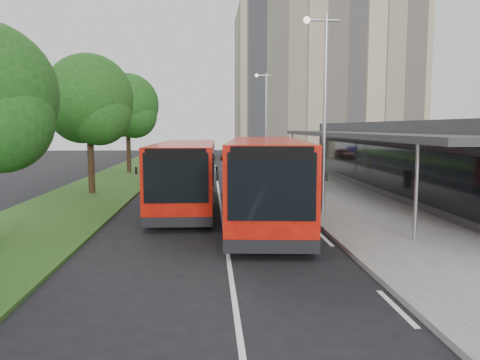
{
  "coord_description": "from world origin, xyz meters",
  "views": [
    {
      "loc": [
        -0.51,
        -17.01,
        3.69
      ],
      "look_at": [
        0.75,
        2.38,
        1.5
      ],
      "focal_mm": 35.0,
      "sensor_mm": 36.0,
      "label": 1
    }
  ],
  "objects_px": {
    "litter_bin": "(315,179)",
    "bollard": "(277,167)",
    "lamp_post_far": "(265,115)",
    "car_far": "(205,152)",
    "tree_mid": "(89,104)",
    "bus_main": "(266,180)",
    "car_near": "(229,154)",
    "tree_far": "(127,109)",
    "lamp_post_near": "(323,102)",
    "bus_second": "(186,175)"
  },
  "relations": [
    {
      "from": "litter_bin",
      "to": "bollard",
      "type": "bearing_deg",
      "value": 95.72
    },
    {
      "from": "lamp_post_far",
      "to": "car_far",
      "type": "xyz_separation_m",
      "value": [
        -5.28,
        21.12,
        -4.12
      ]
    },
    {
      "from": "tree_mid",
      "to": "bus_main",
      "type": "relative_size",
      "value": 0.66
    },
    {
      "from": "lamp_post_far",
      "to": "car_near",
      "type": "xyz_separation_m",
      "value": [
        -2.45,
        14.78,
        -4.08
      ]
    },
    {
      "from": "tree_far",
      "to": "lamp_post_near",
      "type": "xyz_separation_m",
      "value": [
        11.13,
        -19.05,
        -0.42
      ]
    },
    {
      "from": "lamp_post_near",
      "to": "bus_main",
      "type": "distance_m",
      "value": 4.03
    },
    {
      "from": "bollard",
      "to": "tree_far",
      "type": "bearing_deg",
      "value": 170.82
    },
    {
      "from": "tree_far",
      "to": "lamp_post_far",
      "type": "bearing_deg",
      "value": 4.87
    },
    {
      "from": "tree_mid",
      "to": "lamp_post_near",
      "type": "distance_m",
      "value": 13.18
    },
    {
      "from": "tree_mid",
      "to": "lamp_post_far",
      "type": "bearing_deg",
      "value": 49.32
    },
    {
      "from": "lamp_post_near",
      "to": "litter_bin",
      "type": "height_order",
      "value": "lamp_post_near"
    },
    {
      "from": "car_near",
      "to": "car_far",
      "type": "bearing_deg",
      "value": 122.84
    },
    {
      "from": "tree_mid",
      "to": "lamp_post_far",
      "type": "distance_m",
      "value": 17.07
    },
    {
      "from": "car_far",
      "to": "lamp_post_far",
      "type": "bearing_deg",
      "value": -94.96
    },
    {
      "from": "litter_bin",
      "to": "car_far",
      "type": "xyz_separation_m",
      "value": [
        -6.82,
        33.36,
        -0.06
      ]
    },
    {
      "from": "bus_main",
      "to": "bus_second",
      "type": "xyz_separation_m",
      "value": [
        -3.25,
        3.31,
        -0.11
      ]
    },
    {
      "from": "tree_mid",
      "to": "car_near",
      "type": "bearing_deg",
      "value": 72.62
    },
    {
      "from": "lamp_post_near",
      "to": "bus_second",
      "type": "xyz_separation_m",
      "value": [
        -5.69,
        2.39,
        -3.18
      ]
    },
    {
      "from": "tree_far",
      "to": "bus_second",
      "type": "height_order",
      "value": "tree_far"
    },
    {
      "from": "bus_second",
      "to": "car_far",
      "type": "relative_size",
      "value": 2.92
    },
    {
      "from": "car_near",
      "to": "tree_far",
      "type": "bearing_deg",
      "value": -110.12
    },
    {
      "from": "lamp_post_far",
      "to": "bollard",
      "type": "bearing_deg",
      "value": -78.14
    },
    {
      "from": "bus_main",
      "to": "bollard",
      "type": "distance_m",
      "value": 18.37
    },
    {
      "from": "bus_main",
      "to": "car_far",
      "type": "xyz_separation_m",
      "value": [
        -2.84,
        42.04,
        -1.05
      ]
    },
    {
      "from": "bus_second",
      "to": "bollard",
      "type": "xyz_separation_m",
      "value": [
        6.29,
        14.77,
        -0.94
      ]
    },
    {
      "from": "lamp_post_far",
      "to": "car_near",
      "type": "bearing_deg",
      "value": 99.41
    },
    {
      "from": "lamp_post_far",
      "to": "bollard",
      "type": "relative_size",
      "value": 9.0
    },
    {
      "from": "lamp_post_near",
      "to": "tree_mid",
      "type": "bearing_deg",
      "value": 147.64
    },
    {
      "from": "lamp_post_far",
      "to": "litter_bin",
      "type": "distance_m",
      "value": 12.99
    },
    {
      "from": "tree_far",
      "to": "bollard",
      "type": "distance_m",
      "value": 12.72
    },
    {
      "from": "tree_far",
      "to": "bus_main",
      "type": "relative_size",
      "value": 0.69
    },
    {
      "from": "bus_second",
      "to": "bus_main",
      "type": "bearing_deg",
      "value": -44.54
    },
    {
      "from": "bollard",
      "to": "car_far",
      "type": "xyz_separation_m",
      "value": [
        -5.88,
        23.96,
        0.01
      ]
    },
    {
      "from": "bus_main",
      "to": "lamp_post_near",
      "type": "bearing_deg",
      "value": 25.85
    },
    {
      "from": "bus_second",
      "to": "tree_mid",
      "type": "bearing_deg",
      "value": 140.43
    },
    {
      "from": "bus_main",
      "to": "bus_second",
      "type": "height_order",
      "value": "bus_main"
    },
    {
      "from": "tree_mid",
      "to": "bollard",
      "type": "relative_size",
      "value": 8.6
    },
    {
      "from": "tree_mid",
      "to": "tree_far",
      "type": "distance_m",
      "value": 12.0
    },
    {
      "from": "car_near",
      "to": "tree_mid",
      "type": "bearing_deg",
      "value": -98.61
    },
    {
      "from": "bus_main",
      "to": "car_far",
      "type": "bearing_deg",
      "value": 98.98
    },
    {
      "from": "lamp_post_far",
      "to": "lamp_post_near",
      "type": "bearing_deg",
      "value": -90.0
    },
    {
      "from": "bus_main",
      "to": "litter_bin",
      "type": "bearing_deg",
      "value": 70.48
    },
    {
      "from": "litter_bin",
      "to": "bus_main",
      "type": "bearing_deg",
      "value": -114.64
    },
    {
      "from": "lamp_post_far",
      "to": "bollard",
      "type": "xyz_separation_m",
      "value": [
        0.6,
        -2.84,
        -4.12
      ]
    },
    {
      "from": "bollard",
      "to": "bus_main",
      "type": "bearing_deg",
      "value": -99.54
    },
    {
      "from": "litter_bin",
      "to": "car_far",
      "type": "height_order",
      "value": "car_far"
    },
    {
      "from": "lamp_post_near",
      "to": "bollard",
      "type": "bearing_deg",
      "value": 88.01
    },
    {
      "from": "lamp_post_near",
      "to": "bus_main",
      "type": "height_order",
      "value": "lamp_post_near"
    },
    {
      "from": "bus_second",
      "to": "tree_far",
      "type": "bearing_deg",
      "value": 109.11
    },
    {
      "from": "lamp_post_near",
      "to": "car_near",
      "type": "distance_m",
      "value": 35.1
    }
  ]
}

